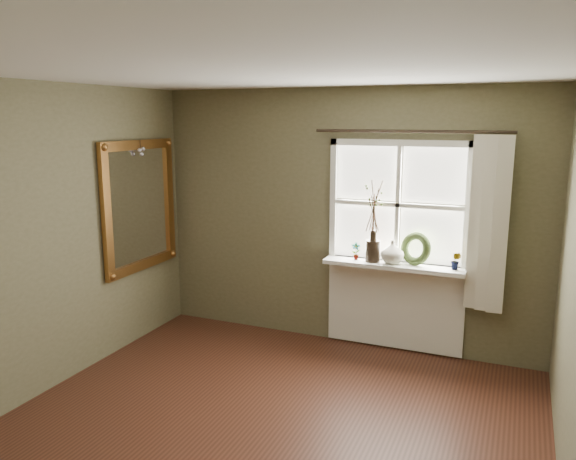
{
  "coord_description": "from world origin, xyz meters",
  "views": [
    {
      "loc": [
        1.64,
        -3.12,
        2.31
      ],
      "look_at": [
        -0.32,
        1.55,
        1.29
      ],
      "focal_mm": 35.0,
      "sensor_mm": 36.0,
      "label": 1
    }
  ],
  "objects_px": {
    "gilt_mirror": "(140,205)",
    "wreath": "(415,252)",
    "cream_vase": "(392,252)",
    "dark_jug": "(373,251)"
  },
  "relations": [
    {
      "from": "dark_jug",
      "to": "wreath",
      "type": "distance_m",
      "value": 0.41
    },
    {
      "from": "dark_jug",
      "to": "cream_vase",
      "type": "height_order",
      "value": "cream_vase"
    },
    {
      "from": "wreath",
      "to": "gilt_mirror",
      "type": "distance_m",
      "value": 2.81
    },
    {
      "from": "cream_vase",
      "to": "wreath",
      "type": "relative_size",
      "value": 0.71
    },
    {
      "from": "cream_vase",
      "to": "gilt_mirror",
      "type": "bearing_deg",
      "value": -166.95
    },
    {
      "from": "cream_vase",
      "to": "gilt_mirror",
      "type": "relative_size",
      "value": 0.17
    },
    {
      "from": "gilt_mirror",
      "to": "cream_vase",
      "type": "bearing_deg",
      "value": 13.05
    },
    {
      "from": "wreath",
      "to": "cream_vase",
      "type": "bearing_deg",
      "value": -146.04
    },
    {
      "from": "cream_vase",
      "to": "gilt_mirror",
      "type": "xyz_separation_m",
      "value": [
        -2.5,
        -0.58,
        0.39
      ]
    },
    {
      "from": "gilt_mirror",
      "to": "wreath",
      "type": "bearing_deg",
      "value": 12.86
    }
  ]
}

